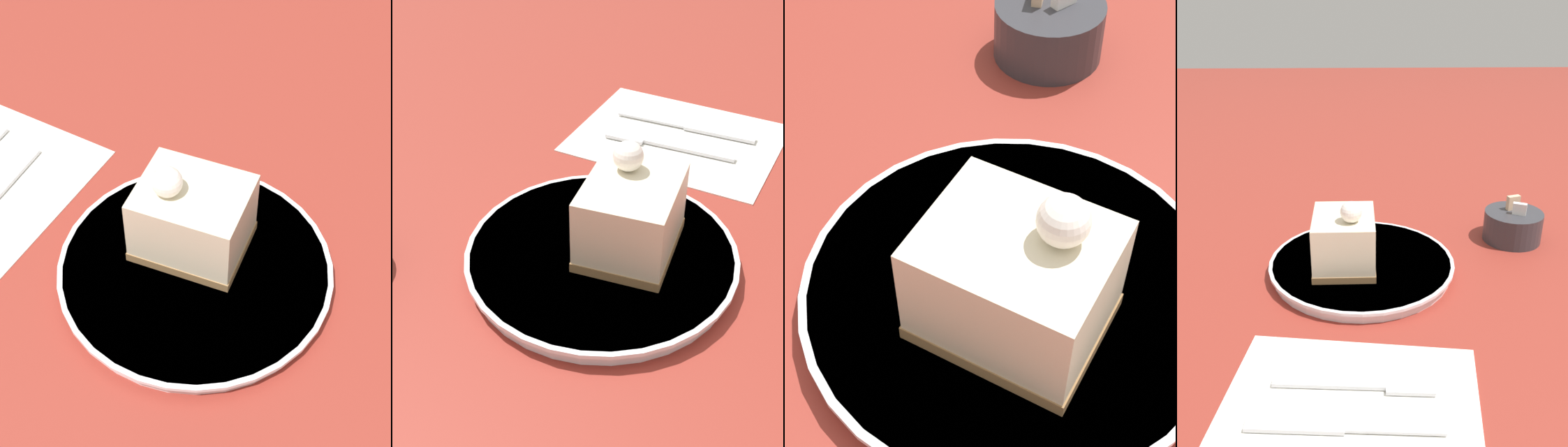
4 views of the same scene
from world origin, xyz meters
The scene contains 6 objects.
ground_plane centered at (0.00, 0.00, 0.00)m, with size 4.00×4.00×0.00m, color maroon.
plate centered at (-0.01, -0.03, 0.01)m, with size 0.25×0.25×0.02m.
cake_slice centered at (0.00, -0.06, 0.05)m, with size 0.10×0.08×0.10m.
napkin centered at (0.24, -0.05, 0.00)m, with size 0.22×0.26×0.00m.
fork centered at (0.21, -0.03, 0.01)m, with size 0.03×0.16×0.00m.
knife centered at (0.26, -0.07, 0.01)m, with size 0.02×0.18×0.00m.
Camera 2 is at (-0.43, -0.17, 0.39)m, focal length 50.00 mm.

